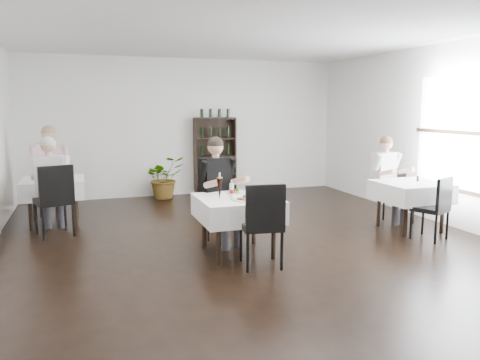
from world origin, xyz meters
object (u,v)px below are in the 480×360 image
at_px(potted_tree, 164,177).
at_px(diner_main, 219,183).
at_px(main_table, 238,208).
at_px(wine_shelf, 215,157).

bearing_deg(potted_tree, diner_main, -87.39).
relative_size(main_table, diner_main, 0.67).
bearing_deg(wine_shelf, main_table, -101.78).
height_order(potted_tree, diner_main, diner_main).
height_order(wine_shelf, potted_tree, wine_shelf).
distance_m(wine_shelf, potted_tree, 1.24).
xyz_separation_m(main_table, potted_tree, (-0.27, 4.17, -0.17)).
distance_m(wine_shelf, main_table, 4.41).
distance_m(wine_shelf, diner_main, 3.92).
bearing_deg(main_table, diner_main, 101.47).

